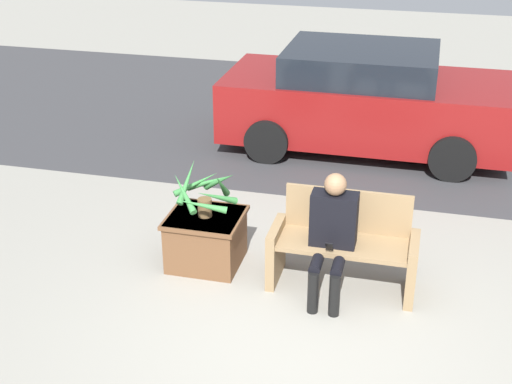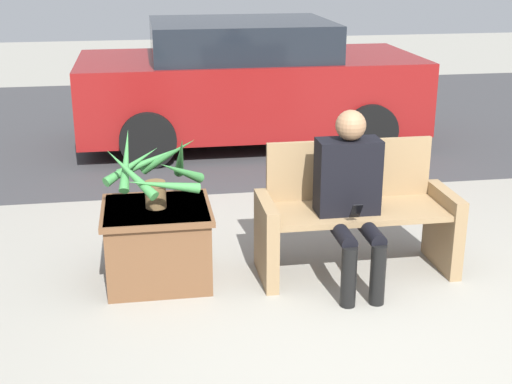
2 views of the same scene
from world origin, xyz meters
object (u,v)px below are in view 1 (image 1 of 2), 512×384
potted_plant (205,192)px  parked_car (365,99)px  planter_box (206,238)px  person_seated (332,229)px  bench (344,246)px

potted_plant → parked_car: (1.20, 3.67, -0.10)m
planter_box → potted_plant: potted_plant is taller
person_seated → parked_car: parked_car is taller
bench → parked_car: size_ratio=0.36×
potted_plant → bench: bearing=-2.3°
bench → planter_box: bench is taller
bench → planter_box: 1.43m
planter_box → parked_car: parked_car is taller
bench → person_seated: bearing=-118.8°
person_seated → planter_box: size_ratio=1.62×
bench → person_seated: (-0.10, -0.18, 0.27)m
planter_box → parked_car: 3.89m
person_seated → bench: bearing=61.2°
bench → potted_plant: (-1.42, 0.06, 0.40)m
potted_plant → parked_car: bearing=71.9°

